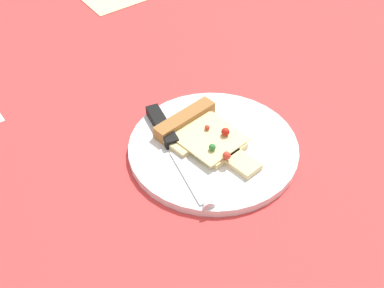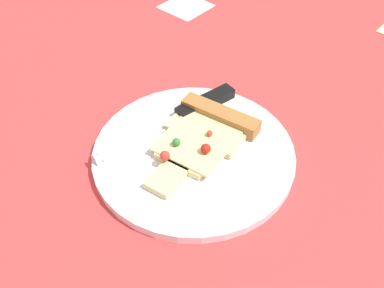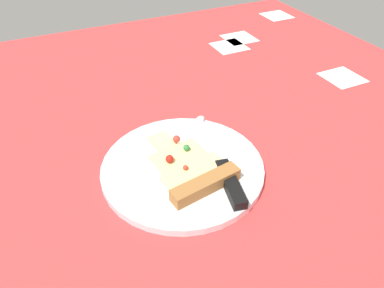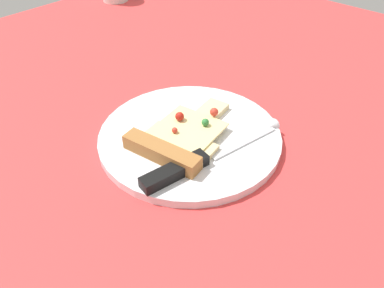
% 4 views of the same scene
% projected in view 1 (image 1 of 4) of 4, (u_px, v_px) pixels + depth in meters
% --- Properties ---
extents(ground_plane, '(1.43, 1.43, 0.03)m').
position_uv_depth(ground_plane, '(217.00, 169.00, 0.92)').
color(ground_plane, '#D13838').
rests_on(ground_plane, ground).
extents(plate, '(0.28, 0.28, 0.01)m').
position_uv_depth(plate, '(213.00, 149.00, 0.92)').
color(plate, silver).
rests_on(plate, ground_plane).
extents(pizza_slice, '(0.12, 0.18, 0.03)m').
position_uv_depth(pizza_slice, '(203.00, 134.00, 0.93)').
color(pizza_slice, beige).
rests_on(pizza_slice, plate).
extents(knife, '(0.07, 0.24, 0.02)m').
position_uv_depth(knife, '(172.00, 144.00, 0.91)').
color(knife, silver).
rests_on(knife, plate).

